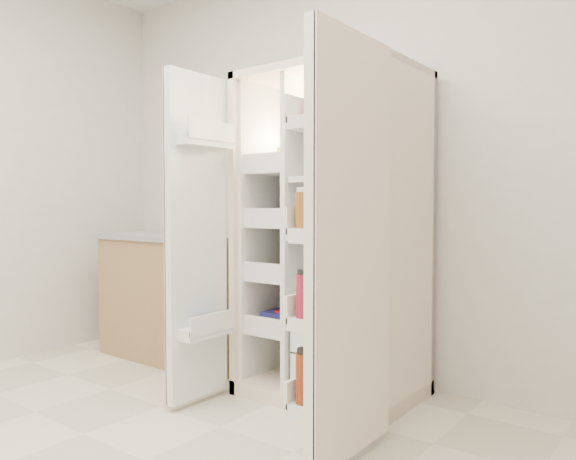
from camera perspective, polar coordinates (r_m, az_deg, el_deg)
The scene contains 5 objects.
wall_back at distance 3.49m, azimuth 5.80°, elevation 7.25°, with size 4.00×0.02×2.70m, color silver.
refrigerator at distance 3.09m, azimuth 5.42°, elevation -3.37°, with size 0.92×0.70×1.80m.
freezer_door at distance 2.94m, azimuth -9.47°, elevation -0.82°, with size 0.15×0.40×1.72m.
fridge_door at distance 2.25m, azimuth 6.09°, elevation -2.24°, with size 0.17×0.58×1.72m.
kitchen_counter at distance 3.91m, azimuth -10.78°, elevation -6.73°, with size 1.20×0.64×0.87m.
Camera 1 is at (1.82, -0.96, 1.06)m, focal length 34.00 mm.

